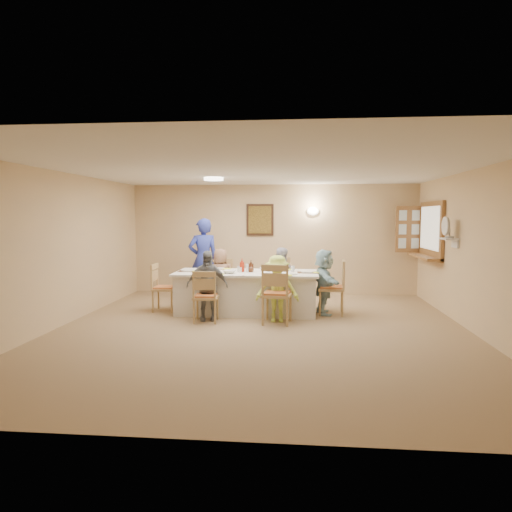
# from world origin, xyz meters

# --- Properties ---
(ground) EXTENTS (7.00, 7.00, 0.00)m
(ground) POSITION_xyz_m (0.00, 0.00, 0.00)
(ground) COLOR #9A7D50
(room_walls) EXTENTS (7.00, 7.00, 7.00)m
(room_walls) POSITION_xyz_m (0.00, 0.00, 1.51)
(room_walls) COLOR #E3BE88
(room_walls) RESTS_ON ground
(wall_picture) EXTENTS (0.62, 0.05, 0.72)m
(wall_picture) POSITION_xyz_m (-0.30, 3.46, 1.70)
(wall_picture) COLOR #361E13
(wall_picture) RESTS_ON room_walls
(wall_sconce) EXTENTS (0.26, 0.09, 0.18)m
(wall_sconce) POSITION_xyz_m (0.90, 3.44, 1.90)
(wall_sconce) COLOR white
(wall_sconce) RESTS_ON room_walls
(ceiling_light) EXTENTS (0.36, 0.36, 0.05)m
(ceiling_light) POSITION_xyz_m (-1.00, 1.50, 2.47)
(ceiling_light) COLOR white
(ceiling_light) RESTS_ON room_walls
(serving_hatch) EXTENTS (0.06, 1.50, 1.15)m
(serving_hatch) POSITION_xyz_m (3.21, 2.40, 1.50)
(serving_hatch) COLOR olive
(serving_hatch) RESTS_ON room_walls
(hatch_sill) EXTENTS (0.30, 1.50, 0.05)m
(hatch_sill) POSITION_xyz_m (3.09, 2.40, 0.97)
(hatch_sill) COLOR olive
(hatch_sill) RESTS_ON room_walls
(shutter_door) EXTENTS (0.55, 0.04, 1.00)m
(shutter_door) POSITION_xyz_m (2.95, 3.16, 1.50)
(shutter_door) COLOR olive
(shutter_door) RESTS_ON room_walls
(fan_shelf) EXTENTS (0.22, 0.36, 0.03)m
(fan_shelf) POSITION_xyz_m (3.13, 1.05, 1.40)
(fan_shelf) COLOR white
(fan_shelf) RESTS_ON room_walls
(desk_fan) EXTENTS (0.30, 0.30, 0.28)m
(desk_fan) POSITION_xyz_m (3.10, 1.05, 1.55)
(desk_fan) COLOR #A5A5A8
(desk_fan) RESTS_ON fan_shelf
(dining_table) EXTENTS (2.61, 1.10, 0.76)m
(dining_table) POSITION_xyz_m (-0.37, 1.34, 0.38)
(dining_table) COLOR silver
(dining_table) RESTS_ON ground
(chair_back_left) EXTENTS (0.45, 0.45, 0.92)m
(chair_back_left) POSITION_xyz_m (-0.97, 2.14, 0.46)
(chair_back_left) COLOR tan
(chair_back_left) RESTS_ON ground
(chair_back_right) EXTENTS (0.50, 0.50, 0.95)m
(chair_back_right) POSITION_xyz_m (0.23, 2.14, 0.48)
(chair_back_right) COLOR tan
(chair_back_right) RESTS_ON ground
(chair_front_left) EXTENTS (0.45, 0.45, 0.89)m
(chair_front_left) POSITION_xyz_m (-0.97, 0.54, 0.44)
(chair_front_left) COLOR tan
(chair_front_left) RESTS_ON ground
(chair_front_right) EXTENTS (0.54, 0.54, 1.02)m
(chair_front_right) POSITION_xyz_m (0.23, 0.54, 0.51)
(chair_front_right) COLOR tan
(chair_front_right) RESTS_ON ground
(chair_left_end) EXTENTS (0.43, 0.43, 0.90)m
(chair_left_end) POSITION_xyz_m (-1.92, 1.34, 0.45)
(chair_left_end) COLOR tan
(chair_left_end) RESTS_ON ground
(chair_right_end) EXTENTS (0.51, 0.51, 1.00)m
(chair_right_end) POSITION_xyz_m (1.18, 1.34, 0.50)
(chair_right_end) COLOR tan
(chair_right_end) RESTS_ON ground
(diner_back_left) EXTENTS (0.69, 0.56, 1.14)m
(diner_back_left) POSITION_xyz_m (-0.97, 2.02, 0.57)
(diner_back_left) COLOR #845D46
(diner_back_left) RESTS_ON ground
(diner_back_right) EXTENTS (0.65, 0.55, 1.17)m
(diner_back_right) POSITION_xyz_m (0.23, 2.02, 0.58)
(diner_back_right) COLOR #B4B2C2
(diner_back_right) RESTS_ON ground
(diner_front_left) EXTENTS (0.80, 0.52, 1.20)m
(diner_front_left) POSITION_xyz_m (-0.97, 0.66, 0.60)
(diner_front_left) COLOR gray
(diner_front_left) RESTS_ON ground
(diner_front_right) EXTENTS (0.74, 0.44, 1.13)m
(diner_front_right) POSITION_xyz_m (0.23, 0.66, 0.56)
(diner_front_right) COLOR #CFE757
(diner_front_right) RESTS_ON ground
(diner_right_end) EXTENTS (1.18, 0.61, 1.19)m
(diner_right_end) POSITION_xyz_m (1.05, 1.34, 0.59)
(diner_right_end) COLOR #ABD2DA
(diner_right_end) RESTS_ON ground
(caregiver) EXTENTS (0.92, 0.86, 1.74)m
(caregiver) POSITION_xyz_m (-1.42, 2.49, 0.87)
(caregiver) COLOR #2B389D
(caregiver) RESTS_ON ground
(placemat_fl) EXTENTS (0.37, 0.28, 0.01)m
(placemat_fl) POSITION_xyz_m (-0.97, 0.92, 0.76)
(placemat_fl) COLOR #472B19
(placemat_fl) RESTS_ON dining_table
(plate_fl) EXTENTS (0.25, 0.25, 0.02)m
(plate_fl) POSITION_xyz_m (-0.97, 0.92, 0.77)
(plate_fl) COLOR white
(plate_fl) RESTS_ON dining_table
(napkin_fl) EXTENTS (0.13, 0.13, 0.01)m
(napkin_fl) POSITION_xyz_m (-0.79, 0.87, 0.77)
(napkin_fl) COLOR #F6FF35
(napkin_fl) RESTS_ON dining_table
(placemat_fr) EXTENTS (0.37, 0.27, 0.01)m
(placemat_fr) POSITION_xyz_m (0.23, 0.92, 0.76)
(placemat_fr) COLOR #472B19
(placemat_fr) RESTS_ON dining_table
(plate_fr) EXTENTS (0.23, 0.23, 0.01)m
(plate_fr) POSITION_xyz_m (0.23, 0.92, 0.77)
(plate_fr) COLOR white
(plate_fr) RESTS_ON dining_table
(napkin_fr) EXTENTS (0.13, 0.13, 0.01)m
(napkin_fr) POSITION_xyz_m (0.41, 0.87, 0.77)
(napkin_fr) COLOR #F6FF35
(napkin_fr) RESTS_ON dining_table
(placemat_bl) EXTENTS (0.34, 0.25, 0.01)m
(placemat_bl) POSITION_xyz_m (-0.97, 1.76, 0.76)
(placemat_bl) COLOR #472B19
(placemat_bl) RESTS_ON dining_table
(plate_bl) EXTENTS (0.24, 0.24, 0.02)m
(plate_bl) POSITION_xyz_m (-0.97, 1.76, 0.77)
(plate_bl) COLOR white
(plate_bl) RESTS_ON dining_table
(napkin_bl) EXTENTS (0.15, 0.15, 0.01)m
(napkin_bl) POSITION_xyz_m (-0.79, 1.71, 0.77)
(napkin_bl) COLOR #F6FF35
(napkin_bl) RESTS_ON dining_table
(placemat_br) EXTENTS (0.34, 0.25, 0.01)m
(placemat_br) POSITION_xyz_m (0.23, 1.76, 0.76)
(placemat_br) COLOR #472B19
(placemat_br) RESTS_ON dining_table
(plate_br) EXTENTS (0.24, 0.24, 0.01)m
(plate_br) POSITION_xyz_m (0.23, 1.76, 0.77)
(plate_br) COLOR white
(plate_br) RESTS_ON dining_table
(napkin_br) EXTENTS (0.14, 0.14, 0.01)m
(napkin_br) POSITION_xyz_m (0.41, 1.71, 0.77)
(napkin_br) COLOR #F6FF35
(napkin_br) RESTS_ON dining_table
(placemat_le) EXTENTS (0.35, 0.26, 0.01)m
(placemat_le) POSITION_xyz_m (-1.47, 1.34, 0.76)
(placemat_le) COLOR #472B19
(placemat_le) RESTS_ON dining_table
(plate_le) EXTENTS (0.25, 0.25, 0.02)m
(plate_le) POSITION_xyz_m (-1.47, 1.34, 0.77)
(plate_le) COLOR white
(plate_le) RESTS_ON dining_table
(napkin_le) EXTENTS (0.13, 0.13, 0.01)m
(napkin_le) POSITION_xyz_m (-1.29, 1.29, 0.77)
(napkin_le) COLOR #F6FF35
(napkin_le) RESTS_ON dining_table
(placemat_re) EXTENTS (0.37, 0.28, 0.01)m
(placemat_re) POSITION_xyz_m (0.75, 1.34, 0.76)
(placemat_re) COLOR #472B19
(placemat_re) RESTS_ON dining_table
(plate_re) EXTENTS (0.24, 0.24, 0.01)m
(plate_re) POSITION_xyz_m (0.75, 1.34, 0.77)
(plate_re) COLOR white
(plate_re) RESTS_ON dining_table
(napkin_re) EXTENTS (0.15, 0.15, 0.01)m
(napkin_re) POSITION_xyz_m (0.93, 1.29, 0.77)
(napkin_re) COLOR #F6FF35
(napkin_re) RESTS_ON dining_table
(teacup_a) EXTENTS (0.16, 0.16, 0.08)m
(teacup_a) POSITION_xyz_m (-1.20, 1.04, 0.80)
(teacup_a) COLOR white
(teacup_a) RESTS_ON dining_table
(teacup_b) EXTENTS (0.12, 0.12, 0.08)m
(teacup_b) POSITION_xyz_m (-0.01, 1.85, 0.80)
(teacup_b) COLOR white
(teacup_b) RESTS_ON dining_table
(bowl_a) EXTENTS (0.32, 0.32, 0.06)m
(bowl_a) POSITION_xyz_m (-0.65, 1.10, 0.79)
(bowl_a) COLOR white
(bowl_a) RESTS_ON dining_table
(bowl_b) EXTENTS (0.19, 0.19, 0.06)m
(bowl_b) POSITION_xyz_m (-0.05, 1.62, 0.79)
(bowl_b) COLOR white
(bowl_b) RESTS_ON dining_table
(condiment_ketchup) EXTENTS (0.12, 0.12, 0.25)m
(condiment_ketchup) POSITION_xyz_m (-0.45, 1.32, 0.88)
(condiment_ketchup) COLOR #B4250F
(condiment_ketchup) RESTS_ON dining_table
(condiment_brown) EXTENTS (0.11, 0.11, 0.21)m
(condiment_brown) POSITION_xyz_m (-0.30, 1.42, 0.87)
(condiment_brown) COLOR #4A2613
(condiment_brown) RESTS_ON dining_table
(condiment_malt) EXTENTS (0.14, 0.14, 0.14)m
(condiment_malt) POSITION_xyz_m (-0.29, 1.31, 0.83)
(condiment_malt) COLOR #4A2613
(condiment_malt) RESTS_ON dining_table
(drinking_glass) EXTENTS (0.06, 0.06, 0.09)m
(drinking_glass) POSITION_xyz_m (-0.52, 1.39, 0.82)
(drinking_glass) COLOR silver
(drinking_glass) RESTS_ON dining_table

